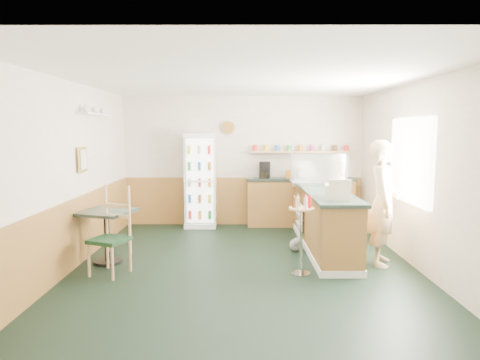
{
  "coord_description": "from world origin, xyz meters",
  "views": [
    {
      "loc": [
        -0.04,
        -5.99,
        1.99
      ],
      "look_at": [
        -0.05,
        0.6,
        1.22
      ],
      "focal_mm": 32.0,
      "sensor_mm": 36.0,
      "label": 1
    }
  ],
  "objects_px": {
    "drinks_fridge": "(201,180)",
    "condiment_stand": "(301,224)",
    "cafe_chair": "(111,228)",
    "cash_register": "(337,192)",
    "cafe_table": "(107,226)",
    "shopkeeper": "(383,203)",
    "display_case": "(318,170)"
  },
  "relations": [
    {
      "from": "drinks_fridge",
      "to": "condiment_stand",
      "type": "height_order",
      "value": "drinks_fridge"
    },
    {
      "from": "cafe_chair",
      "to": "cash_register",
      "type": "bearing_deg",
      "value": 25.19
    },
    {
      "from": "condiment_stand",
      "to": "cafe_table",
      "type": "relative_size",
      "value": 1.2
    },
    {
      "from": "cafe_table",
      "to": "cafe_chair",
      "type": "xyz_separation_m",
      "value": [
        0.19,
        -0.41,
        0.07
      ]
    },
    {
      "from": "cash_register",
      "to": "shopkeeper",
      "type": "height_order",
      "value": "shopkeeper"
    },
    {
      "from": "display_case",
      "to": "cafe_chair",
      "type": "height_order",
      "value": "display_case"
    },
    {
      "from": "condiment_stand",
      "to": "shopkeeper",
      "type": "bearing_deg",
      "value": 19.3
    },
    {
      "from": "display_case",
      "to": "condiment_stand",
      "type": "xyz_separation_m",
      "value": [
        -0.56,
        -1.89,
        -0.58
      ]
    },
    {
      "from": "shopkeeper",
      "to": "cafe_chair",
      "type": "distance_m",
      "value": 3.93
    },
    {
      "from": "condiment_stand",
      "to": "cafe_table",
      "type": "distance_m",
      "value": 2.89
    },
    {
      "from": "display_case",
      "to": "cafe_chair",
      "type": "xyz_separation_m",
      "value": [
        -3.21,
        -1.81,
        -0.65
      ]
    },
    {
      "from": "display_case",
      "to": "condiment_stand",
      "type": "bearing_deg",
      "value": -106.36
    },
    {
      "from": "drinks_fridge",
      "to": "display_case",
      "type": "distance_m",
      "value": 2.49
    },
    {
      "from": "cafe_chair",
      "to": "display_case",
      "type": "bearing_deg",
      "value": 50.46
    },
    {
      "from": "cafe_chair",
      "to": "shopkeeper",
      "type": "bearing_deg",
      "value": 26.24
    },
    {
      "from": "cash_register",
      "to": "cafe_table",
      "type": "distance_m",
      "value": 3.45
    },
    {
      "from": "cash_register",
      "to": "cafe_table",
      "type": "relative_size",
      "value": 0.41
    },
    {
      "from": "display_case",
      "to": "cafe_table",
      "type": "height_order",
      "value": "display_case"
    },
    {
      "from": "display_case",
      "to": "condiment_stand",
      "type": "distance_m",
      "value": 2.06
    },
    {
      "from": "cash_register",
      "to": "shopkeeper",
      "type": "distance_m",
      "value": 0.73
    },
    {
      "from": "cash_register",
      "to": "condiment_stand",
      "type": "distance_m",
      "value": 0.76
    },
    {
      "from": "display_case",
      "to": "cafe_chair",
      "type": "relative_size",
      "value": 0.8
    },
    {
      "from": "condiment_stand",
      "to": "cafe_chair",
      "type": "xyz_separation_m",
      "value": [
        -2.65,
        0.08,
        -0.07
      ]
    },
    {
      "from": "cafe_chair",
      "to": "condiment_stand",
      "type": "bearing_deg",
      "value": 19.22
    },
    {
      "from": "shopkeeper",
      "to": "cafe_table",
      "type": "bearing_deg",
      "value": 106.33
    },
    {
      "from": "drinks_fridge",
      "to": "cafe_chair",
      "type": "height_order",
      "value": "drinks_fridge"
    },
    {
      "from": "drinks_fridge",
      "to": "cash_register",
      "type": "bearing_deg",
      "value": -50.01
    },
    {
      "from": "cash_register",
      "to": "shopkeeper",
      "type": "relative_size",
      "value": 0.2
    },
    {
      "from": "display_case",
      "to": "condiment_stand",
      "type": "relative_size",
      "value": 0.89
    },
    {
      "from": "drinks_fridge",
      "to": "condiment_stand",
      "type": "relative_size",
      "value": 1.77
    },
    {
      "from": "display_case",
      "to": "cafe_table",
      "type": "xyz_separation_m",
      "value": [
        -3.4,
        -1.4,
        -0.72
      ]
    },
    {
      "from": "shopkeeper",
      "to": "cafe_chair",
      "type": "relative_size",
      "value": 1.51
    }
  ]
}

